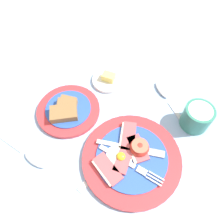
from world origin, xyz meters
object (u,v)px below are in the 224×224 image
Objects in this scene: bread_plate at (68,110)px; teaspoon_near_cup at (28,155)px; fork_on_cloth at (73,199)px; sugar_cup at (197,117)px; teaspoon_by_saucer at (166,96)px; breakfast_plate at (131,157)px; butter_dish at (109,80)px.

bread_plate reaches higher than teaspoon_near_cup.
fork_on_cloth is (0.17, -0.02, -0.00)m from teaspoon_near_cup.
bread_plate is at bearing 45.64° from fork_on_cloth.
sugar_cup is 0.42× the size of teaspoon_near_cup.
teaspoon_near_cup is at bearing 94.02° from teaspoon_by_saucer.
breakfast_plate reaches higher than teaspoon_by_saucer.
sugar_cup is (0.34, 0.17, 0.03)m from bread_plate.
teaspoon_by_saucer is (0.23, 0.22, -0.01)m from bread_plate.
teaspoon_by_saucer is at bearing 12.91° from butter_dish.
teaspoon_near_cup is at bearing -95.90° from butter_dish.
sugar_cup reaches higher than teaspoon_by_saucer.
sugar_cup reaches higher than bread_plate.
teaspoon_by_saucer is 0.45m from teaspoon_near_cup.
fork_on_cloth is at bearing -48.05° from bread_plate.
butter_dish is 0.57× the size of teaspoon_near_cup.
breakfast_plate is 0.24m from bread_plate.
fork_on_cloth is at bearing -114.23° from sugar_cup.
butter_dish is (-0.30, 0.00, -0.03)m from sugar_cup.
teaspoon_near_cup is at bearing -134.66° from sugar_cup.
sugar_cup is (0.10, 0.19, 0.03)m from breakfast_plate.
sugar_cup is at bearing 26.95° from bread_plate.
bread_plate is 1.03× the size of fork_on_cloth.
fork_on_cloth is (0.17, -0.19, -0.01)m from bread_plate.
sugar_cup is 0.40m from fork_on_cloth.
butter_dish is at bearing 78.53° from bread_plate.
teaspoon_near_cup is (-0.00, -0.17, -0.01)m from bread_plate.
sugar_cup is 0.44× the size of fork_on_cloth.
butter_dish is at bearing 135.86° from breakfast_plate.
bread_plate reaches higher than teaspoon_by_saucer.
teaspoon_near_cup reaches higher than fork_on_cloth.
bread_plate is at bearing -153.05° from sugar_cup.
teaspoon_near_cup is (-0.34, -0.34, -0.03)m from sugar_cup.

